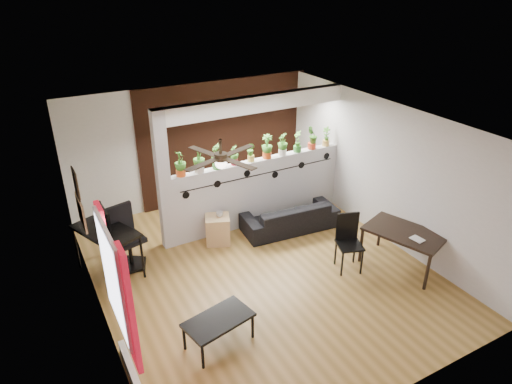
# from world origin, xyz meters

# --- Properties ---
(room_shell) EXTENTS (6.30, 7.10, 2.90)m
(room_shell) POSITION_xyz_m (0.00, 0.00, 1.30)
(room_shell) COLOR olive
(room_shell) RESTS_ON ground
(partition_wall) EXTENTS (3.60, 0.18, 1.35)m
(partition_wall) POSITION_xyz_m (0.80, 1.50, 0.68)
(partition_wall) COLOR #BCBCC1
(partition_wall) RESTS_ON ground
(ceiling_header) EXTENTS (3.60, 0.18, 0.30)m
(ceiling_header) POSITION_xyz_m (0.80, 1.50, 2.45)
(ceiling_header) COLOR white
(ceiling_header) RESTS_ON room_shell
(pier_column) EXTENTS (0.22, 0.20, 2.60)m
(pier_column) POSITION_xyz_m (-1.11, 1.50, 1.30)
(pier_column) COLOR #BCBCC1
(pier_column) RESTS_ON ground
(brick_panel) EXTENTS (3.90, 0.05, 2.60)m
(brick_panel) POSITION_xyz_m (0.80, 2.97, 1.30)
(brick_panel) COLOR brown
(brick_panel) RESTS_ON ground
(vine_decal) EXTENTS (3.31, 0.01, 0.30)m
(vine_decal) POSITION_xyz_m (0.80, 1.40, 1.08)
(vine_decal) COLOR black
(vine_decal) RESTS_ON partition_wall
(window_assembly) EXTENTS (0.09, 1.30, 1.55)m
(window_assembly) POSITION_xyz_m (-2.56, -1.20, 1.51)
(window_assembly) COLOR white
(window_assembly) RESTS_ON room_shell
(baseboard_heater) EXTENTS (0.08, 1.00, 0.18)m
(baseboard_heater) POSITION_xyz_m (-2.54, -1.20, 0.09)
(baseboard_heater) COLOR silver
(baseboard_heater) RESTS_ON ground
(corkboard) EXTENTS (0.03, 0.60, 0.45)m
(corkboard) POSITION_xyz_m (-2.58, 0.95, 1.35)
(corkboard) COLOR #906745
(corkboard) RESTS_ON room_shell
(framed_art) EXTENTS (0.03, 0.34, 0.44)m
(framed_art) POSITION_xyz_m (-2.58, 0.90, 1.85)
(framed_art) COLOR #8C7259
(framed_art) RESTS_ON room_shell
(ceiling_fan) EXTENTS (1.19, 1.19, 0.43)m
(ceiling_fan) POSITION_xyz_m (-0.80, -0.30, 2.31)
(ceiling_fan) COLOR black
(ceiling_fan) RESTS_ON room_shell
(potted_plant_0) EXTENTS (0.27, 0.30, 0.47)m
(potted_plant_0) POSITION_xyz_m (-0.78, 1.50, 1.60)
(potted_plant_0) COLOR #E8571B
(potted_plant_0) RESTS_ON partition_wall
(potted_plant_1) EXTENTS (0.32, 0.33, 0.48)m
(potted_plant_1) POSITION_xyz_m (-0.43, 1.50, 1.60)
(potted_plant_1) COLOR silver
(potted_plant_1) RESTS_ON partition_wall
(potted_plant_2) EXTENTS (0.24, 0.28, 0.48)m
(potted_plant_2) POSITION_xyz_m (-0.08, 1.50, 1.60)
(potted_plant_2) COLOR #409235
(potted_plant_2) RESTS_ON partition_wall
(potted_plant_3) EXTENTS (0.22, 0.24, 0.38)m
(potted_plant_3) POSITION_xyz_m (0.27, 1.50, 1.55)
(potted_plant_3) COLOR red
(potted_plant_3) RESTS_ON partition_wall
(potted_plant_4) EXTENTS (0.21, 0.23, 0.38)m
(potted_plant_4) POSITION_xyz_m (0.62, 1.50, 1.55)
(potted_plant_4) COLOR #D8C34C
(potted_plant_4) RESTS_ON partition_wall
(potted_plant_5) EXTENTS (0.31, 0.29, 0.47)m
(potted_plant_5) POSITION_xyz_m (0.98, 1.50, 1.60)
(potted_plant_5) COLOR #D74F19
(potted_plant_5) RESTS_ON partition_wall
(potted_plant_6) EXTENTS (0.27, 0.29, 0.44)m
(potted_plant_6) POSITION_xyz_m (1.33, 1.50, 1.58)
(potted_plant_6) COLOR white
(potted_plant_6) RESTS_ON partition_wall
(potted_plant_7) EXTENTS (0.22, 0.25, 0.43)m
(potted_plant_7) POSITION_xyz_m (1.68, 1.50, 1.58)
(potted_plant_7) COLOR #378831
(potted_plant_7) RESTS_ON partition_wall
(potted_plant_8) EXTENTS (0.27, 0.23, 0.46)m
(potted_plant_8) POSITION_xyz_m (2.03, 1.50, 1.59)
(potted_plant_8) COLOR red
(potted_plant_8) RESTS_ON partition_wall
(potted_plant_9) EXTENTS (0.25, 0.26, 0.41)m
(potted_plant_9) POSITION_xyz_m (2.38, 1.50, 1.57)
(potted_plant_9) COLOR gold
(potted_plant_9) RESTS_ON partition_wall
(sofa) EXTENTS (1.85, 0.87, 0.52)m
(sofa) POSITION_xyz_m (1.18, 0.94, 0.26)
(sofa) COLOR black
(sofa) RESTS_ON ground
(cube_shelf) EXTENTS (0.56, 0.53, 0.54)m
(cube_shelf) POSITION_xyz_m (-0.27, 1.16, 0.27)
(cube_shelf) COLOR tan
(cube_shelf) RESTS_ON ground
(cup) EXTENTS (0.15, 0.15, 0.10)m
(cup) POSITION_xyz_m (-0.22, 1.16, 0.59)
(cup) COLOR gray
(cup) RESTS_ON cube_shelf
(computer_desk) EXTENTS (1.01, 1.31, 0.84)m
(computer_desk) POSITION_xyz_m (-2.25, 1.16, 0.76)
(computer_desk) COLOR black
(computer_desk) RESTS_ON ground
(monitor) EXTENTS (0.32, 0.07, 0.18)m
(monitor) POSITION_xyz_m (-2.25, 1.31, 0.93)
(monitor) COLOR black
(monitor) RESTS_ON computer_desk
(office_chair) EXTENTS (0.57, 0.58, 1.11)m
(office_chair) POSITION_xyz_m (-1.92, 1.22, 0.49)
(office_chair) COLOR black
(office_chair) RESTS_ON ground
(dining_table) EXTENTS (1.15, 1.45, 0.69)m
(dining_table) POSITION_xyz_m (2.19, -1.05, 0.62)
(dining_table) COLOR black
(dining_table) RESTS_ON ground
(book) EXTENTS (0.18, 0.23, 0.02)m
(book) POSITION_xyz_m (2.09, -1.35, 0.70)
(book) COLOR gray
(book) RESTS_ON dining_table
(folding_chair) EXTENTS (0.52, 0.52, 1.00)m
(folding_chair) POSITION_xyz_m (1.36, -0.60, 0.59)
(folding_chair) COLOR black
(folding_chair) RESTS_ON ground
(coffee_table) EXTENTS (1.01, 0.69, 0.43)m
(coffee_table) POSITION_xyz_m (-1.33, -1.20, 0.38)
(coffee_table) COLOR black
(coffee_table) RESTS_ON ground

